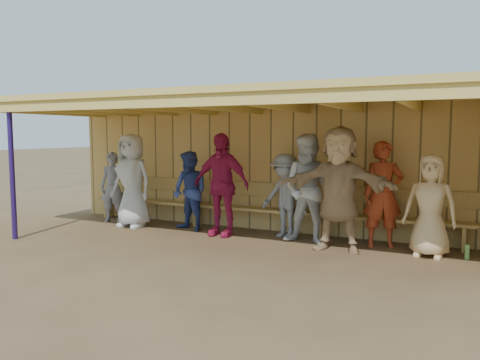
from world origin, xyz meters
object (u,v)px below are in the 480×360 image
object	(u,v)px
player_b	(132,181)
player_d	(221,185)
player_h	(430,206)
player_c	(190,191)
player_a	(113,187)
player_g	(383,194)
bench	(257,203)
player_e	(285,196)
player_extra	(309,189)
player_f	(338,189)

from	to	relation	value
player_b	player_d	distance (m)	1.97
player_h	player_c	bearing A→B (deg)	-175.77
player_a	player_b	xyz separation A→B (m)	(0.72, -0.27, 0.19)
player_g	bench	xyz separation A→B (m)	(-2.37, 0.31, -0.35)
player_e	player_h	xyz separation A→B (m)	(2.44, -0.35, 0.03)
player_c	player_g	distance (m)	3.55
player_c	player_extra	distance (m)	2.40
player_a	player_d	world-z (taller)	player_d
player_e	player_extra	bearing A→B (deg)	-11.60
player_e	player_extra	distance (m)	0.66
player_h	player_a	bearing A→B (deg)	-175.95
player_f	player_extra	distance (m)	0.60
player_a	player_h	xyz separation A→B (m)	(6.24, -0.18, 0.04)
player_d	player_g	distance (m)	2.83
player_b	player_f	distance (m)	4.18
player_e	player_g	world-z (taller)	player_g
player_b	player_e	bearing A→B (deg)	10.28
player_a	player_e	distance (m)	3.80
player_b	player_e	world-z (taller)	player_b
player_f	player_g	xyz separation A→B (m)	(0.60, 0.56, -0.12)
player_b	player_e	distance (m)	3.11
player_a	player_g	world-z (taller)	player_g
player_d	bench	size ratio (longest dim) A/B	0.25
player_e	player_h	bearing A→B (deg)	10.27
player_a	player_e	world-z (taller)	player_e
player_c	player_e	bearing A→B (deg)	22.82
player_c	player_e	size ratio (longest dim) A/B	1.02
player_b	player_extra	distance (m)	3.63
player_d	player_extra	xyz separation A→B (m)	(1.65, 0.05, -0.01)
player_e	bench	distance (m)	0.77
player_c	bench	bearing A→B (deg)	40.33
player_c	player_d	bearing A→B (deg)	5.54
player_g	bench	world-z (taller)	player_g
player_f	player_g	bearing A→B (deg)	42.34
player_h	player_b	bearing A→B (deg)	-173.40
player_a	player_g	size ratio (longest dim) A/B	0.85
player_extra	player_f	bearing A→B (deg)	-21.98
player_g	player_extra	bearing A→B (deg)	176.77
player_d	player_h	bearing A→B (deg)	2.07
player_d	player_g	world-z (taller)	player_d
player_c	player_d	xyz separation A→B (m)	(0.74, -0.13, 0.17)
player_e	player_f	size ratio (longest dim) A/B	0.75
player_f	bench	xyz separation A→B (m)	(-1.77, 0.86, -0.47)
bench	player_f	bearing A→B (deg)	-25.92
player_extra	player_c	bearing A→B (deg)	179.60
player_c	player_f	size ratio (longest dim) A/B	0.77
player_e	player_h	distance (m)	2.47
player_extra	player_g	bearing A→B (deg)	17.00
player_a	player_f	bearing A→B (deg)	-23.45
player_a	player_e	size ratio (longest dim) A/B	0.99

